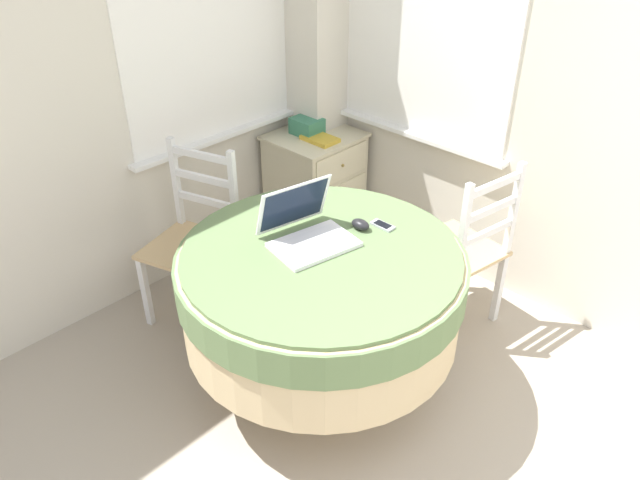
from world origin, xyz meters
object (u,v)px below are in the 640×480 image
at_px(dining_chair_near_back_window, 194,241).
at_px(cell_phone, 383,225).
at_px(computer_mouse, 360,225).
at_px(dining_chair_near_right_window, 462,251).
at_px(corner_cabinet, 315,184).
at_px(round_dining_table, 321,287).
at_px(laptop, 307,230).
at_px(book_on_cabinet, 320,139).
at_px(storage_box, 307,126).

bearing_deg(dining_chair_near_back_window, cell_phone, -67.52).
bearing_deg(computer_mouse, dining_chair_near_right_window, -18.01).
height_order(dining_chair_near_back_window, dining_chair_near_right_window, same).
bearing_deg(corner_cabinet, round_dining_table, -134.81).
height_order(cell_phone, dining_chair_near_back_window, dining_chair_near_back_window).
xyz_separation_m(laptop, book_on_cabinet, (0.94, 0.82, -0.12)).
distance_m(round_dining_table, dining_chair_near_back_window, 0.88).
bearing_deg(dining_chair_near_right_window, book_on_cabinet, 83.99).
xyz_separation_m(dining_chair_near_right_window, storage_box, (0.14, 1.25, 0.28)).
height_order(cell_phone, storage_box, storage_box).
xyz_separation_m(laptop, storage_box, (0.96, 0.95, -0.08)).
relative_size(computer_mouse, cell_phone, 0.81).
bearing_deg(dining_chair_near_right_window, storage_box, 83.64).
distance_m(round_dining_table, book_on_cabinet, 1.33).
distance_m(round_dining_table, corner_cabinet, 1.43).
height_order(cell_phone, dining_chair_near_right_window, dining_chair_near_right_window).
relative_size(laptop, cell_phone, 3.61).
bearing_deg(cell_phone, corner_cabinet, 58.10).
distance_m(cell_phone, corner_cabinet, 1.32).
distance_m(round_dining_table, laptop, 0.26).
relative_size(dining_chair_near_back_window, book_on_cabinet, 4.38).
bearing_deg(book_on_cabinet, storage_box, 80.64).
distance_m(laptop, cell_phone, 0.36).
height_order(computer_mouse, storage_box, computer_mouse).
relative_size(round_dining_table, cell_phone, 11.18).
bearing_deg(dining_chair_near_back_window, dining_chair_near_right_window, -50.11).
height_order(cell_phone, book_on_cabinet, cell_phone).
xyz_separation_m(dining_chair_near_right_window, book_on_cabinet, (0.12, 1.11, 0.24)).
distance_m(round_dining_table, computer_mouse, 0.32).
bearing_deg(laptop, storage_box, 44.74).
distance_m(dining_chair_near_back_window, corner_cabinet, 1.06).
bearing_deg(book_on_cabinet, laptop, -138.84).
bearing_deg(book_on_cabinet, computer_mouse, -127.42).
bearing_deg(round_dining_table, cell_phone, -9.69).
bearing_deg(computer_mouse, storage_box, 55.37).
bearing_deg(computer_mouse, round_dining_table, 179.92).
xyz_separation_m(laptop, corner_cabinet, (0.98, 0.90, -0.47)).
xyz_separation_m(cell_phone, book_on_cabinet, (0.62, 0.98, -0.07)).
height_order(round_dining_table, storage_box, storage_box).
bearing_deg(cell_phone, round_dining_table, 170.31).
bearing_deg(storage_box, dining_chair_near_right_window, -96.36).
xyz_separation_m(computer_mouse, cell_phone, (0.09, -0.06, -0.02)).
distance_m(cell_phone, dining_chair_near_right_window, 0.61).
bearing_deg(storage_box, laptop, -135.26).
bearing_deg(cell_phone, dining_chair_near_right_window, -14.95).
distance_m(corner_cabinet, storage_box, 0.39).
bearing_deg(corner_cabinet, computer_mouse, -126.63).
bearing_deg(dining_chair_near_right_window, dining_chair_near_back_window, 129.89).
relative_size(dining_chair_near_right_window, storage_box, 5.35).
distance_m(cell_phone, book_on_cabinet, 1.16).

